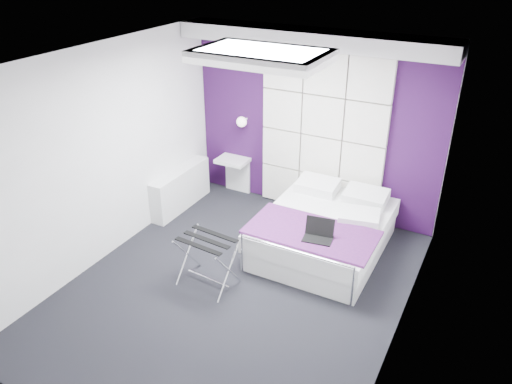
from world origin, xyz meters
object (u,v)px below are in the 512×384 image
nightstand (233,160)px  luggage_rack (208,262)px  bed (324,231)px  wall_lamp (243,121)px  laptop (319,234)px  radiator (181,189)px

nightstand → luggage_rack: (0.88, -2.09, -0.27)m
nightstand → luggage_rack: 2.29m
bed → nightstand: bed is taller
wall_lamp → laptop: 2.33m
wall_lamp → bed: bearing=-27.1°
laptop → nightstand: bearing=136.8°
laptop → wall_lamp: bearing=133.6°
nightstand → luggage_rack: size_ratio=0.77×
radiator → nightstand: (0.48, 0.72, 0.28)m
radiator → nightstand: size_ratio=2.54×
radiator → bed: size_ratio=0.66×
wall_lamp → bed: 2.07m
luggage_rack → nightstand: bearing=117.4°
radiator → bed: (2.28, -0.08, -0.03)m
laptop → luggage_rack: bearing=-152.8°
radiator → wall_lamp: bearing=49.9°
radiator → laptop: laptop is taller
bed → nightstand: size_ratio=3.88×
laptop → bed: bearing=95.1°
bed → laptop: size_ratio=5.49×
radiator → laptop: bearing=-14.3°
bed → luggage_rack: bearing=-125.6°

